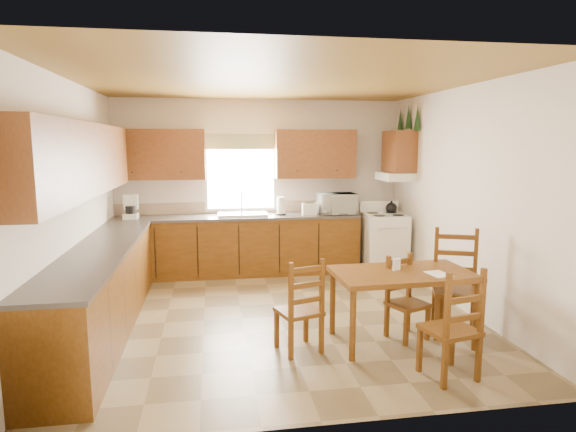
{
  "coord_description": "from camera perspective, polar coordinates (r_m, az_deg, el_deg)",
  "views": [
    {
      "loc": [
        -0.75,
        -5.38,
        2.03
      ],
      "look_at": [
        0.15,
        0.3,
        1.15
      ],
      "focal_mm": 30.0,
      "sensor_mm": 36.0,
      "label": 1
    }
  ],
  "objects": [
    {
      "name": "floor",
      "position": [
        5.8,
        -1.02,
        -11.79
      ],
      "size": [
        4.5,
        4.5,
        0.0
      ],
      "primitive_type": "plane",
      "color": "olive",
      "rests_on": "ground"
    },
    {
      "name": "ceiling",
      "position": [
        5.48,
        -1.1,
        15.72
      ],
      "size": [
        4.5,
        4.5,
        0.0
      ],
      "primitive_type": "plane",
      "color": "olive",
      "rests_on": "floor"
    },
    {
      "name": "wall_left",
      "position": [
        5.63,
        -24.38,
        0.98
      ],
      "size": [
        4.5,
        4.5,
        0.0
      ],
      "primitive_type": "plane",
      "color": "silver",
      "rests_on": "floor"
    },
    {
      "name": "wall_right",
      "position": [
        6.2,
        20.01,
        1.87
      ],
      "size": [
        4.5,
        4.5,
        0.0
      ],
      "primitive_type": "plane",
      "color": "silver",
      "rests_on": "floor"
    },
    {
      "name": "wall_back",
      "position": [
        7.7,
        -3.39,
        3.6
      ],
      "size": [
        4.5,
        4.5,
        0.0
      ],
      "primitive_type": "plane",
      "color": "silver",
      "rests_on": "floor"
    },
    {
      "name": "wall_front",
      "position": [
        3.29,
        4.39,
        -3.21
      ],
      "size": [
        4.5,
        4.5,
        0.0
      ],
      "primitive_type": "plane",
      "color": "silver",
      "rests_on": "floor"
    },
    {
      "name": "lower_cab_back",
      "position": [
        7.51,
        -5.95,
        -3.58
      ],
      "size": [
        3.75,
        0.6,
        0.88
      ],
      "primitive_type": "cube",
      "color": "brown",
      "rests_on": "floor"
    },
    {
      "name": "lower_cab_left",
      "position": [
        5.6,
        -21.21,
        -8.41
      ],
      "size": [
        0.6,
        3.6,
        0.88
      ],
      "primitive_type": "cube",
      "color": "brown",
      "rests_on": "floor"
    },
    {
      "name": "counter_back",
      "position": [
        7.43,
        -6.01,
        -0.11
      ],
      "size": [
        3.75,
        0.63,
        0.04
      ],
      "primitive_type": "cube",
      "color": "#49423E",
      "rests_on": "lower_cab_back"
    },
    {
      "name": "counter_left",
      "position": [
        5.49,
        -21.47,
        -3.8
      ],
      "size": [
        0.63,
        3.6,
        0.04
      ],
      "primitive_type": "cube",
      "color": "#49423E",
      "rests_on": "lower_cab_left"
    },
    {
      "name": "backsplash",
      "position": [
        7.7,
        -6.14,
        1.02
      ],
      "size": [
        3.75,
        0.01,
        0.18
      ],
      "primitive_type": "cube",
      "color": "tan",
      "rests_on": "counter_back"
    },
    {
      "name": "upper_cab_back_left",
      "position": [
        7.51,
        -15.21,
        7.05
      ],
      "size": [
        1.41,
        0.33,
        0.75
      ],
      "primitive_type": "cube",
      "color": "brown",
      "rests_on": "wall_back"
    },
    {
      "name": "upper_cab_back_right",
      "position": [
        7.64,
        3.2,
        7.36
      ],
      "size": [
        1.25,
        0.33,
        0.75
      ],
      "primitive_type": "cube",
      "color": "brown",
      "rests_on": "wall_back"
    },
    {
      "name": "upper_cab_left",
      "position": [
        5.4,
        -23.43,
        6.13
      ],
      "size": [
        0.33,
        3.6,
        0.75
      ],
      "primitive_type": "cube",
      "color": "brown",
      "rests_on": "wall_left"
    },
    {
      "name": "upper_cab_stove",
      "position": [
        7.58,
        13.02,
        7.48
      ],
      "size": [
        0.33,
        0.62,
        0.62
      ],
      "primitive_type": "cube",
      "color": "brown",
      "rests_on": "wall_right"
    },
    {
      "name": "range_hood",
      "position": [
        7.58,
        12.57,
        4.62
      ],
      "size": [
        0.44,
        0.62,
        0.12
      ],
      "primitive_type": "cube",
      "color": "white",
      "rests_on": "wall_right"
    },
    {
      "name": "window_frame",
      "position": [
        7.63,
        -5.63,
        5.04
      ],
      "size": [
        1.13,
        0.02,
        1.18
      ],
      "primitive_type": "cube",
      "color": "white",
      "rests_on": "wall_back"
    },
    {
      "name": "window_pane",
      "position": [
        7.63,
        -5.63,
        5.03
      ],
      "size": [
        1.05,
        0.01,
        1.1
      ],
      "primitive_type": "cube",
      "color": "white",
      "rests_on": "wall_back"
    },
    {
      "name": "window_valance",
      "position": [
        7.59,
        -5.67,
        8.79
      ],
      "size": [
        1.19,
        0.01,
        0.24
      ],
      "primitive_type": "cube",
      "color": "#4D6735",
      "rests_on": "wall_back"
    },
    {
      "name": "sink_basin",
      "position": [
        7.43,
        -5.43,
        0.21
      ],
      "size": [
        0.75,
        0.45,
        0.04
      ],
      "primitive_type": "cube",
      "color": "silver",
      "rests_on": "counter_back"
    },
    {
      "name": "pine_decal_a",
      "position": [
        7.35,
        15.06,
        11.12
      ],
      "size": [
        0.22,
        0.22,
        0.36
      ],
      "primitive_type": "cone",
      "color": "#193E1B",
      "rests_on": "wall_right"
    },
    {
      "name": "pine_decal_b",
      "position": [
        7.64,
        14.08,
        11.35
      ],
      "size": [
        0.22,
        0.22,
        0.36
      ],
      "primitive_type": "cone",
      "color": "#193E1B",
      "rests_on": "wall_right"
    },
    {
      "name": "pine_decal_c",
      "position": [
        7.94,
        13.15,
        10.99
      ],
      "size": [
        0.22,
        0.22,
        0.36
      ],
      "primitive_type": "cone",
      "color": "#193E1B",
      "rests_on": "wall_right"
    },
    {
      "name": "stove",
      "position": [
        7.64,
        11.36,
        -3.35
      ],
      "size": [
        0.67,
        0.69,
        0.92
      ],
      "primitive_type": "cube",
      "rotation": [
        0.0,
        0.0,
        -0.09
      ],
      "color": "white",
      "rests_on": "floor"
    },
    {
      "name": "coffeemaker",
      "position": [
        7.44,
        -18.17,
        1.11
      ],
      "size": [
        0.25,
        0.29,
        0.37
      ],
      "primitive_type": "cube",
      "rotation": [
        0.0,
        0.0,
        0.12
      ],
      "color": "white",
      "rests_on": "counter_back"
    },
    {
      "name": "paper_towel",
      "position": [
        7.45,
        -0.86,
        1.2
      ],
      "size": [
        0.16,
        0.16,
        0.28
      ],
      "primitive_type": "cylinder",
      "rotation": [
        0.0,
        0.0,
        0.43
      ],
      "color": "white",
      "rests_on": "counter_back"
    },
    {
      "name": "toaster",
      "position": [
        7.46,
        2.56,
        0.82
      ],
      "size": [
        0.22,
        0.14,
        0.18
      ],
      "primitive_type": "cube",
      "rotation": [
        0.0,
        0.0,
        -0.02
      ],
      "color": "white",
      "rests_on": "counter_back"
    },
    {
      "name": "microwave",
      "position": [
        7.6,
        5.8,
        1.47
      ],
      "size": [
        0.55,
        0.41,
        0.32
      ],
      "primitive_type": "imported",
      "rotation": [
        0.0,
        0.0,
        0.04
      ],
      "color": "white",
      "rests_on": "counter_back"
    },
    {
      "name": "dining_table",
      "position": [
        5.13,
        13.29,
        -10.41
      ],
      "size": [
        1.41,
        0.84,
        0.74
      ],
      "primitive_type": "cube",
      "rotation": [
        0.0,
        0.0,
        0.03
      ],
      "color": "brown",
      "rests_on": "floor"
    },
    {
      "name": "chair_near_left",
      "position": [
        4.76,
        1.3,
        -10.47
      ],
      "size": [
        0.49,
        0.47,
        0.93
      ],
      "primitive_type": "cube",
      "rotation": [
        0.0,
        0.0,
        3.45
      ],
      "color": "brown",
      "rests_on": "floor"
    },
    {
      "name": "chair_near_right",
      "position": [
        4.47,
        18.66,
        -11.86
      ],
      "size": [
        0.49,
        0.47,
        0.99
      ],
      "primitive_type": "cube",
      "rotation": [
        0.0,
        0.0,
        3.36
      ],
      "color": "brown",
      "rests_on": "floor"
    },
    {
      "name": "chair_far_left",
      "position": [
        5.2,
        14.03,
        -9.46
      ],
      "size": [
        0.46,
        0.45,
        0.86
      ],
      "primitive_type": "cube",
      "rotation": [
        0.0,
        0.0,
        0.37
      ],
      "color": "brown",
      "rests_on": "floor"
    },
    {
      "name": "chair_far_right",
      "position": [
        5.4,
        19.34,
        -7.62
      ],
      "size": [
        0.6,
        0.59,
        1.11
      ],
      "primitive_type": "cube",
      "rotation": [
        0.0,
        0.0,
        -0.37
      ],
      "color": "brown",
      "rests_on": "floor"
    },
    {
      "name": "table_paper",
      "position": [
        5.02,
        17.38,
        -6.57
      ],
      "size": [
        0.23,
        0.28,
        0.0
      ],
      "primitive_type": "cube",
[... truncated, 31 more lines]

